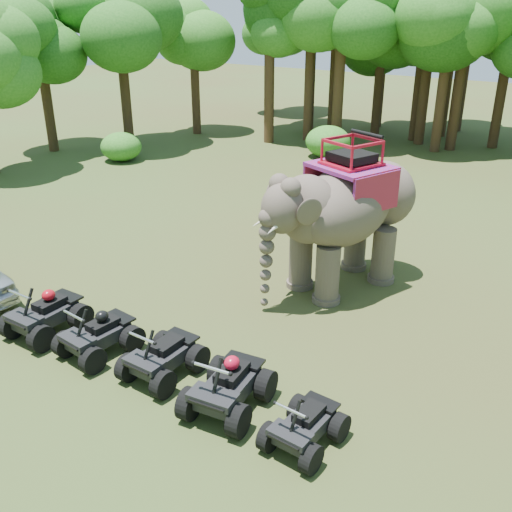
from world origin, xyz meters
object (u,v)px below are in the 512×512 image
object	(u,v)px
elephant	(345,214)
atv_0	(45,308)
atv_2	(162,350)
atv_1	(98,329)
atv_4	(305,419)
atv_3	(228,379)

from	to	relation	value
elephant	atv_0	size ratio (longest dim) A/B	2.78
elephant	atv_2	size ratio (longest dim) A/B	2.97
atv_0	atv_2	bearing A→B (deg)	3.59
atv_1	atv_2	bearing A→B (deg)	10.60
elephant	atv_4	size ratio (longest dim) A/B	3.34
elephant	atv_1	distance (m)	7.25
atv_2	atv_1	bearing A→B (deg)	-173.79
atv_2	atv_4	bearing A→B (deg)	-2.12
atv_1	atv_3	world-z (taller)	atv_3
elephant	atv_3	bearing A→B (deg)	-64.04
elephant	atv_2	xyz separation A→B (m)	(-1.16, -6.22, -1.51)
atv_2	elephant	bearing A→B (deg)	79.18
elephant	atv_3	size ratio (longest dim) A/B	2.76
atv_2	atv_4	distance (m)	3.62
elephant	atv_1	size ratio (longest dim) A/B	2.96
atv_0	atv_3	bearing A→B (deg)	0.92
elephant	atv_1	xyz separation A→B (m)	(-2.98, -6.43, -1.51)
atv_1	atv_3	bearing A→B (deg)	6.02
elephant	atv_4	xyz separation A→B (m)	(2.46, -6.34, -1.58)
atv_0	atv_2	xyz separation A→B (m)	(3.58, 0.33, -0.04)
atv_2	atv_3	distance (m)	1.84
atv_3	atv_2	bearing A→B (deg)	169.03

